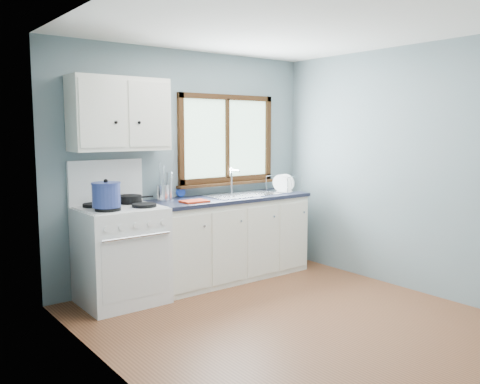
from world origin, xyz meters
TOP-DOWN VIEW (x-y plane):
  - floor at (0.00, 0.00)m, footprint 3.20×3.60m
  - ceiling at (0.00, 0.00)m, footprint 3.20×3.60m
  - wall_back at (0.00, 1.81)m, footprint 3.20×0.02m
  - wall_left at (-1.61, 0.00)m, footprint 0.02×3.60m
  - wall_right at (1.61, 0.00)m, footprint 0.02×3.60m
  - gas_range at (-0.95, 1.47)m, footprint 0.76×0.69m
  - base_cabinets at (0.36, 1.49)m, footprint 1.85×0.60m
  - countertop at (0.36, 1.49)m, footprint 1.89×0.64m
  - sink at (0.54, 1.49)m, footprint 0.84×0.46m
  - window at (0.54, 1.77)m, footprint 1.36×0.10m
  - upper_cabinets at (-0.85, 1.63)m, footprint 0.95×0.35m
  - skillet at (-0.78, 1.61)m, footprint 0.38×0.28m
  - stockpot at (-1.14, 1.33)m, footprint 0.26×0.26m
  - utensil_crock at (-0.39, 1.64)m, footprint 0.15×0.15m
  - thermos at (-0.31, 1.65)m, footprint 0.09×0.09m
  - soap_bottle at (-0.11, 1.74)m, footprint 0.13×0.13m
  - dish_towel at (-0.19, 1.34)m, footprint 0.27×0.20m
  - dish_rack at (1.13, 1.45)m, footprint 0.48×0.42m

SIDE VIEW (x-z plane):
  - floor at x=0.00m, z-range -0.02..0.00m
  - base_cabinets at x=0.36m, z-range -0.03..0.85m
  - gas_range at x=-0.95m, z-range -0.19..1.17m
  - sink at x=0.54m, z-range 0.64..1.08m
  - countertop at x=0.36m, z-range 0.88..0.92m
  - dish_towel at x=-0.19m, z-range 0.92..0.94m
  - dish_rack at x=1.13m, z-range 0.87..1.08m
  - skillet at x=-0.78m, z-range 0.96..1.01m
  - utensil_crock at x=-0.39m, z-range 0.80..1.21m
  - soap_bottle at x=-0.11m, z-range 0.92..1.19m
  - thermos at x=-0.31m, z-range 0.92..1.21m
  - stockpot at x=-1.14m, z-range 0.95..1.20m
  - wall_back at x=0.00m, z-range 0.00..2.50m
  - wall_left at x=-1.61m, z-range 0.00..2.50m
  - wall_right at x=1.61m, z-range 0.00..2.50m
  - window at x=0.54m, z-range 0.96..1.99m
  - upper_cabinets at x=-0.85m, z-range 1.45..2.15m
  - ceiling at x=0.00m, z-range 2.50..2.52m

